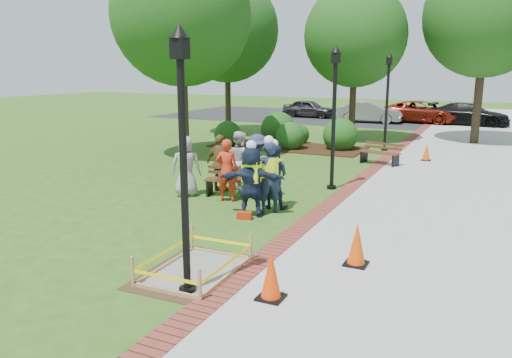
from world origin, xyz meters
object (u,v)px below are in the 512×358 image
at_px(hivis_worker_a, 251,179).
at_px(hivis_worker_b, 269,175).
at_px(cone_front, 271,276).
at_px(wet_concrete_pad, 196,261).
at_px(bench_near, 232,187).
at_px(hivis_worker_c, 273,174).
at_px(lamp_near, 183,144).

height_order(hivis_worker_a, hivis_worker_b, hivis_worker_b).
bearing_deg(cone_front, wet_concrete_pad, 166.87).
height_order(bench_near, hivis_worker_c, hivis_worker_c).
distance_m(wet_concrete_pad, hivis_worker_c, 4.62).
bearing_deg(hivis_worker_c, hivis_worker_b, -81.16).
xyz_separation_m(wet_concrete_pad, hivis_worker_c, (-0.46, 4.55, 0.68)).
xyz_separation_m(hivis_worker_a, hivis_worker_c, (0.19, 0.91, -0.03)).
distance_m(cone_front, hivis_worker_c, 5.39).
relative_size(lamp_near, hivis_worker_b, 2.16).
xyz_separation_m(bench_near, hivis_worker_b, (1.63, -1.08, 0.71)).
xyz_separation_m(bench_near, cone_front, (3.67, -5.54, 0.13)).
height_order(hivis_worker_a, hivis_worker_c, hivis_worker_a).
bearing_deg(bench_near, cone_front, -56.53).
bearing_deg(bench_near, hivis_worker_a, -48.20).
distance_m(bench_near, hivis_worker_a, 2.15).
height_order(cone_front, hivis_worker_a, hivis_worker_a).
bearing_deg(hivis_worker_c, lamp_near, -81.70).
relative_size(cone_front, hivis_worker_b, 0.41).
distance_m(wet_concrete_pad, hivis_worker_b, 4.17).
bearing_deg(cone_front, hivis_worker_a, 119.80).
relative_size(bench_near, cone_front, 1.97).
distance_m(cone_front, lamp_near, 2.50).
distance_m(hivis_worker_a, hivis_worker_b, 0.52).
height_order(bench_near, hivis_worker_b, hivis_worker_b).
distance_m(hivis_worker_a, hivis_worker_c, 0.93).
height_order(wet_concrete_pad, hivis_worker_a, hivis_worker_a).
distance_m(lamp_near, hivis_worker_c, 5.58).
bearing_deg(cone_front, bench_near, 123.47).
relative_size(hivis_worker_b, hivis_worker_c, 1.08).
relative_size(bench_near, lamp_near, 0.38).
bearing_deg(lamp_near, bench_near, 111.51).
bearing_deg(hivis_worker_b, hivis_worker_c, 98.84).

